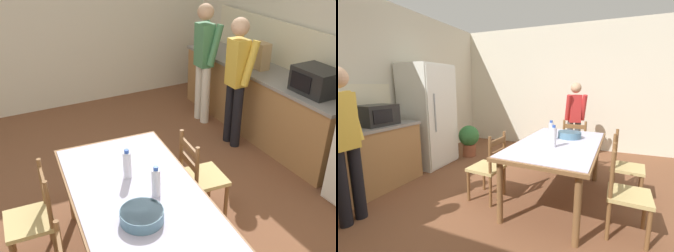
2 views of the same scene
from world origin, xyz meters
The scene contains 16 objects.
ground_plane centered at (0.00, 0.00, 0.00)m, with size 8.32×8.32×0.00m, color brown.
wall_back centered at (0.00, 2.66, 1.45)m, with size 6.52×0.12×2.90m, color beige.
wall_right centered at (3.26, 0.00, 1.45)m, with size 0.12×5.20×2.90m, color beige.
refrigerator centered at (0.96, 2.19, 0.95)m, with size 0.83×0.73×1.89m.
microwave centered at (-0.10, 2.21, 1.08)m, with size 0.50×0.39×0.30m.
dining_table centered at (0.53, -0.32, 0.70)m, with size 1.96×1.16×0.78m.
bottle_near_centre centered at (0.29, -0.30, 0.90)m, with size 0.07×0.07×0.27m.
bottle_off_centre centered at (0.63, -0.20, 0.90)m, with size 0.07×0.07×0.27m.
serving_bowl centered at (0.85, -0.42, 0.83)m, with size 0.32×0.32×0.09m.
chair_head_end centered at (1.76, -0.41, 0.44)m, with size 0.41×0.43×0.91m.
chair_side_near_right centered at (0.89, -1.15, 0.44)m, with size 0.47×0.45×0.91m.
chair_side_far_left centered at (0.16, 0.51, 0.44)m, with size 0.46×0.44×0.91m.
chair_side_near_left centered at (0.04, -1.09, 0.44)m, with size 0.44×0.43×0.91m.
person_at_counter centered at (-0.90, 1.69, 0.96)m, with size 0.43×0.30×1.71m.
person_by_table centered at (2.31, -0.33, 0.88)m, with size 0.34×0.44×1.57m.
potted_plant centered at (1.66, 1.76, 0.39)m, with size 0.44×0.44×0.67m.
Camera 2 is at (-2.36, -0.80, 1.52)m, focal length 24.00 mm.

